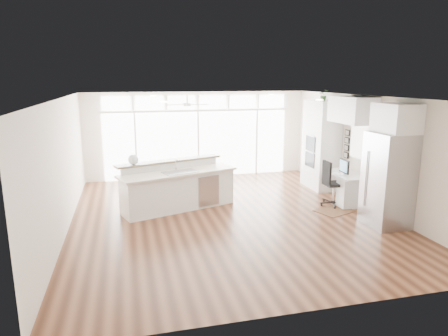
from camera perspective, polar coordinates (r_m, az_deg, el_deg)
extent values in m
cube|color=#442315|center=(9.26, 0.78, -6.92)|extent=(7.00, 8.00, 0.02)
cube|color=white|center=(8.74, 0.84, 10.09)|extent=(7.00, 8.00, 0.02)
cube|color=silver|center=(12.75, -3.78, 4.76)|extent=(7.00, 0.04, 2.70)
cube|color=silver|center=(5.26, 12.04, -6.93)|extent=(7.00, 0.04, 2.70)
cube|color=silver|center=(8.71, -22.06, 0.19)|extent=(0.04, 8.00, 2.70)
cube|color=silver|center=(10.34, 19.93, 2.19)|extent=(0.04, 8.00, 2.70)
cube|color=white|center=(12.74, -3.71, 3.39)|extent=(5.80, 0.06, 2.08)
cube|color=white|center=(12.60, -3.80, 9.37)|extent=(5.90, 0.06, 0.40)
cube|color=silver|center=(10.54, 18.93, 3.55)|extent=(0.04, 0.85, 0.85)
cube|color=silver|center=(11.39, -5.28, 9.51)|extent=(1.16, 1.16, 0.32)
cube|color=silver|center=(8.93, 0.50, 10.01)|extent=(3.40, 3.00, 0.02)
cube|color=white|center=(11.72, 13.69, 3.24)|extent=(0.64, 1.20, 2.50)
cube|color=white|center=(10.60, 16.98, -2.74)|extent=(0.72, 1.30, 0.76)
cube|color=white|center=(10.30, 17.87, 7.92)|extent=(0.64, 1.30, 0.64)
cube|color=#A5A5A9|center=(9.11, 22.39, -1.58)|extent=(0.76, 0.90, 2.00)
cube|color=white|center=(8.94, 23.40, 6.55)|extent=(0.64, 0.90, 0.60)
cube|color=black|center=(11.08, 17.15, 3.30)|extent=(0.06, 0.22, 0.80)
cube|color=white|center=(9.67, -6.52, -2.58)|extent=(3.04, 1.92, 1.13)
cube|color=#351D11|center=(9.94, 15.56, -5.92)|extent=(1.02, 0.88, 0.01)
cube|color=black|center=(10.24, 15.42, -2.14)|extent=(0.59, 0.54, 1.12)
sphere|color=white|center=(9.52, -12.82, 1.19)|extent=(0.31, 0.31, 0.24)
cube|color=black|center=(10.43, 16.80, 0.27)|extent=(0.11, 0.47, 0.39)
cube|color=white|center=(10.38, 15.93, -0.78)|extent=(0.12, 0.29, 0.01)
imported|color=#325926|center=(11.58, 14.04, 9.93)|extent=(0.30, 0.33, 0.23)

